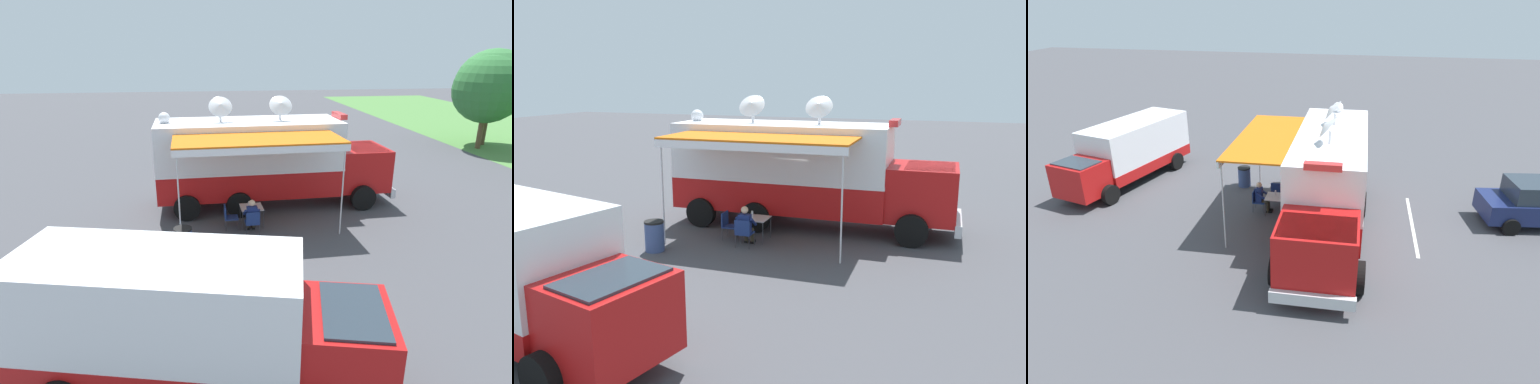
{
  "view_description": "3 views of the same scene",
  "coord_description": "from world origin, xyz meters",
  "views": [
    {
      "loc": [
        16.1,
        -1.8,
        6.13
      ],
      "look_at": [
        1.9,
        0.05,
        1.21
      ],
      "focal_mm": 29.19,
      "sensor_mm": 36.0,
      "label": 1
    },
    {
      "loc": [
        16.67,
        5.82,
        4.95
      ],
      "look_at": [
        2.08,
        0.32,
        1.57
      ],
      "focal_mm": 36.61,
      "sensor_mm": 36.0,
      "label": 2
    },
    {
      "loc": [
        -1.38,
        15.45,
        8.15
      ],
      "look_at": [
        1.73,
        0.25,
        1.13
      ],
      "focal_mm": 31.17,
      "sensor_mm": 36.0,
      "label": 3
    }
  ],
  "objects": [
    {
      "name": "water_bottle",
      "position": [
        2.17,
        -0.24,
        0.83
      ],
      "size": [
        0.07,
        0.07,
        0.22
      ],
      "color": "silver",
      "rests_on": "folding_table"
    },
    {
      "name": "folding_chair_beside_table",
      "position": [
        2.32,
        -0.99,
        0.51
      ],
      "size": [
        0.49,
        0.49,
        0.87
      ],
      "color": "navy",
      "rests_on": "ground"
    },
    {
      "name": "seated_responder",
      "position": [
        2.74,
        -0.21,
        0.65
      ],
      "size": [
        0.67,
        0.56,
        1.25
      ],
      "color": "navy",
      "rests_on": "ground"
    },
    {
      "name": "folding_table",
      "position": [
        2.13,
        -0.14,
        0.67
      ],
      "size": [
        0.82,
        0.82,
        0.73
      ],
      "color": "silver",
      "rests_on": "ground"
    },
    {
      "name": "trash_bin",
      "position": [
        4.14,
        -2.53,
        0.46
      ],
      "size": [
        0.57,
        0.57,
        0.91
      ],
      "color": "#384C7F",
      "rests_on": "ground"
    },
    {
      "name": "support_truck",
      "position": [
        9.53,
        -2.22,
        1.39
      ],
      "size": [
        3.56,
        7.09,
        2.7
      ],
      "color": "white",
      "rests_on": "ground"
    },
    {
      "name": "ground_plane",
      "position": [
        0.0,
        0.0,
        0.0
      ],
      "size": [
        100.0,
        100.0,
        0.0
      ],
      "primitive_type": "plane",
      "color": "#47474C"
    },
    {
      "name": "lot_stripe",
      "position": [
        -3.19,
        -0.22,
        0.0
      ],
      "size": [
        0.26,
        4.8,
        0.01
      ],
      "primitive_type": "cube",
      "rotation": [
        0.0,
        0.0,
        0.03
      ],
      "color": "silver",
      "rests_on": "ground"
    },
    {
      "name": "command_truck",
      "position": [
        0.01,
        0.75,
        1.95
      ],
      "size": [
        5.08,
        9.56,
        4.53
      ],
      "color": "#B71414",
      "rests_on": "ground"
    },
    {
      "name": "folding_chair_at_table",
      "position": [
        2.93,
        -0.2,
        0.51
      ],
      "size": [
        0.49,
        0.49,
        0.87
      ],
      "color": "navy",
      "rests_on": "ground"
    },
    {
      "name": "car_behind_truck",
      "position": [
        -7.74,
        -1.22,
        0.88
      ],
      "size": [
        4.43,
        2.49,
        1.76
      ],
      "color": "navy",
      "rests_on": "ground"
    }
  ]
}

